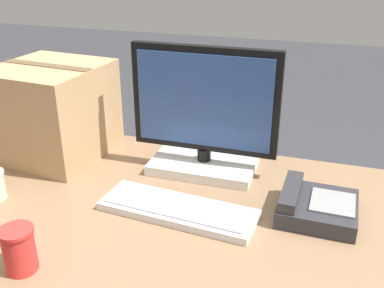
% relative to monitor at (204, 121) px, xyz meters
% --- Properties ---
extents(monitor, '(0.47, 0.21, 0.40)m').
position_rel_monitor_xyz_m(monitor, '(0.00, 0.00, 0.00)').
color(monitor, white).
rests_on(monitor, office_desk).
extents(keyboard, '(0.44, 0.18, 0.03)m').
position_rel_monitor_xyz_m(keyboard, '(0.01, -0.28, -0.15)').
color(keyboard, silver).
rests_on(keyboard, office_desk).
extents(desk_phone, '(0.21, 0.21, 0.08)m').
position_rel_monitor_xyz_m(desk_phone, '(0.36, -0.17, -0.14)').
color(desk_phone, '#2D2D33').
rests_on(desk_phone, office_desk).
extents(paper_cup_right, '(0.08, 0.08, 0.11)m').
position_rel_monitor_xyz_m(paper_cup_right, '(-0.26, -0.60, -0.11)').
color(paper_cup_right, red).
rests_on(paper_cup_right, office_desk).
extents(cardboard_box, '(0.36, 0.37, 0.32)m').
position_rel_monitor_xyz_m(cardboard_box, '(-0.53, -0.04, -0.01)').
color(cardboard_box, tan).
rests_on(cardboard_box, office_desk).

